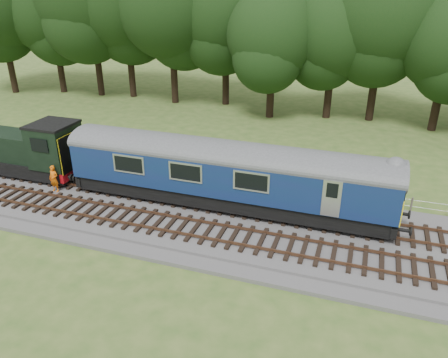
% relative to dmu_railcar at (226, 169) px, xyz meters
% --- Properties ---
extents(ground, '(120.00, 120.00, 0.00)m').
position_rel_dmu_railcar_xyz_m(ground, '(-2.10, -1.40, -2.61)').
color(ground, '#3E6324').
rests_on(ground, ground).
extents(ballast, '(70.00, 7.00, 0.35)m').
position_rel_dmu_railcar_xyz_m(ballast, '(-2.10, -1.40, -2.43)').
color(ballast, '#4C4C4F').
rests_on(ballast, ground).
extents(track_north, '(67.20, 2.40, 0.21)m').
position_rel_dmu_railcar_xyz_m(track_north, '(-2.10, -0.00, -2.19)').
color(track_north, black).
rests_on(track_north, ballast).
extents(track_south, '(67.20, 2.40, 0.21)m').
position_rel_dmu_railcar_xyz_m(track_south, '(-2.10, -3.00, -2.19)').
color(track_south, black).
rests_on(track_south, ballast).
extents(fence, '(64.00, 0.12, 1.00)m').
position_rel_dmu_railcar_xyz_m(fence, '(-2.10, 3.10, -2.61)').
color(fence, '#6B6054').
rests_on(fence, ground).
extents(tree_line, '(70.00, 8.00, 18.00)m').
position_rel_dmu_railcar_xyz_m(tree_line, '(-2.10, 20.60, -2.61)').
color(tree_line, black).
rests_on(tree_line, ground).
extents(dmu_railcar, '(18.05, 2.86, 3.88)m').
position_rel_dmu_railcar_xyz_m(dmu_railcar, '(0.00, 0.00, 0.00)').
color(dmu_railcar, black).
rests_on(dmu_railcar, ground).
extents(shunter_loco, '(8.91, 2.60, 3.38)m').
position_rel_dmu_railcar_xyz_m(shunter_loco, '(-13.93, 0.00, -0.63)').
color(shunter_loco, black).
rests_on(shunter_loco, ground).
extents(worker, '(0.63, 0.43, 1.66)m').
position_rel_dmu_railcar_xyz_m(worker, '(-10.36, -1.56, -1.42)').
color(worker, orange).
rests_on(worker, ballast).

